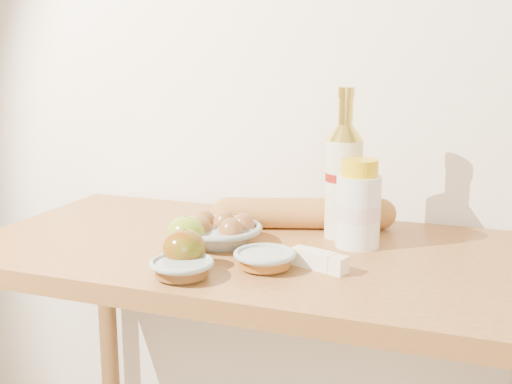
{
  "coord_description": "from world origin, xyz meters",
  "views": [
    {
      "loc": [
        0.43,
        -0.0,
        1.29
      ],
      "look_at": [
        0.0,
        1.15,
        1.02
      ],
      "focal_mm": 45.0,
      "sensor_mm": 36.0,
      "label": 1
    }
  ],
  "objects_px": {
    "table": "(261,303)",
    "egg_bowl": "(219,232)",
    "cream_bottle": "(358,206)",
    "bourbon_bottle": "(344,178)",
    "baguette": "(304,213)"
  },
  "relations": [
    {
      "from": "table",
      "to": "bourbon_bottle",
      "type": "distance_m",
      "value": 0.32
    },
    {
      "from": "egg_bowl",
      "to": "baguette",
      "type": "bearing_deg",
      "value": 54.11
    },
    {
      "from": "baguette",
      "to": "egg_bowl",
      "type": "bearing_deg",
      "value": -144.18
    },
    {
      "from": "cream_bottle",
      "to": "baguette",
      "type": "height_order",
      "value": "cream_bottle"
    },
    {
      "from": "baguette",
      "to": "bourbon_bottle",
      "type": "bearing_deg",
      "value": -39.57
    },
    {
      "from": "table",
      "to": "bourbon_bottle",
      "type": "height_order",
      "value": "bourbon_bottle"
    },
    {
      "from": "table",
      "to": "egg_bowl",
      "type": "height_order",
      "value": "egg_bowl"
    },
    {
      "from": "table",
      "to": "bourbon_bottle",
      "type": "bearing_deg",
      "value": 41.74
    },
    {
      "from": "bourbon_bottle",
      "to": "baguette",
      "type": "distance_m",
      "value": 0.14
    },
    {
      "from": "table",
      "to": "baguette",
      "type": "relative_size",
      "value": 2.9
    },
    {
      "from": "egg_bowl",
      "to": "cream_bottle",
      "type": "bearing_deg",
      "value": 17.73
    },
    {
      "from": "bourbon_bottle",
      "to": "egg_bowl",
      "type": "bearing_deg",
      "value": -165.6
    },
    {
      "from": "bourbon_bottle",
      "to": "cream_bottle",
      "type": "distance_m",
      "value": 0.08
    },
    {
      "from": "table",
      "to": "baguette",
      "type": "bearing_deg",
      "value": 75.05
    },
    {
      "from": "table",
      "to": "cream_bottle",
      "type": "bearing_deg",
      "value": 20.85
    }
  ]
}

